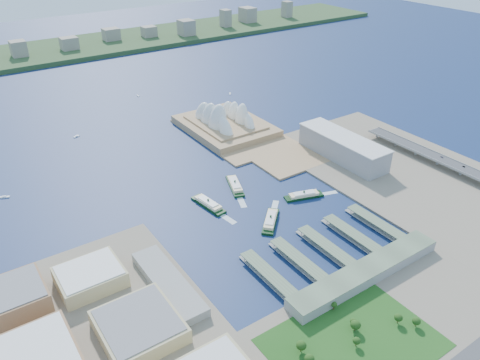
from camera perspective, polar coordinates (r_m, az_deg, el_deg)
ground at (r=594.56m, az=4.37°, el=-5.28°), size 3000.00×3000.00×0.00m
south_land at (r=489.53m, az=20.41°, el=-16.67°), size 720.00×180.00×3.00m
east_land at (r=723.81m, az=22.03°, el=-0.50°), size 240.00×500.00×3.00m
peninsula at (r=832.18m, az=-0.88°, el=5.84°), size 135.00×220.00×3.00m
far_shore at (r=1429.05m, az=-21.52°, el=14.44°), size 2200.00×260.00×12.00m
opera_house at (r=834.43m, az=-1.81°, el=8.17°), size 134.00×180.00×58.00m
toaster_building at (r=751.57m, az=12.40°, el=3.91°), size 45.00×155.00×35.00m
expressway at (r=762.94m, az=25.35°, el=0.97°), size 26.00×340.00×11.85m
west_buildings at (r=450.16m, az=-16.56°, el=-18.14°), size 200.00×280.00×27.00m
ferry_wharves at (r=555.67m, az=10.36°, el=-8.05°), size 184.00×90.00×9.30m
terminal_building at (r=523.69m, az=15.06°, el=-10.85°), size 200.00×28.00×12.00m
park at (r=454.54m, az=13.75°, el=-18.06°), size 150.00×110.00×16.00m
far_skyline at (r=1402.48m, az=-21.56°, el=15.59°), size 1900.00×140.00×55.00m
ferry_a at (r=624.07m, az=-3.90°, el=-2.76°), size 22.42×59.81×11.03m
ferry_b at (r=664.31m, az=-0.63°, el=-0.47°), size 34.54×60.21×11.10m
ferry_c at (r=592.31m, az=3.76°, el=-4.77°), size 50.95×49.92×10.75m
ferry_d at (r=647.14m, az=7.80°, el=-1.72°), size 56.21×29.47×10.31m
boat_a at (r=719.76m, az=-26.81°, el=-1.84°), size 14.31×9.33×2.73m
boat_b at (r=865.66m, az=-19.32°, el=5.06°), size 10.92×7.18×2.79m
boat_c at (r=1019.85m, az=-1.22°, el=10.49°), size 9.00×11.27×2.55m
boat_e at (r=1030.25m, az=-12.35°, el=10.00°), size 3.14×9.48×2.32m
car_b at (r=763.30m, az=25.62°, el=1.49°), size 1.49×4.29×1.41m
car_c at (r=779.43m, az=23.36°, el=2.60°), size 2.04×5.01×1.45m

